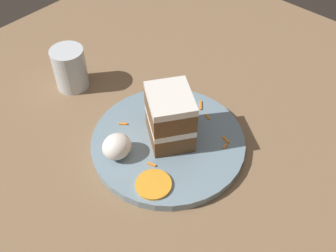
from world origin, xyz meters
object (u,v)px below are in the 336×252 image
at_px(cake_slice, 170,117).
at_px(orange_garnish, 154,184).
at_px(cream_dollop, 117,146).
at_px(plate, 168,142).
at_px(drinking_glass, 71,71).

relative_size(cake_slice, orange_garnish, 1.91).
height_order(cream_dollop, orange_garnish, cream_dollop).
distance_m(plate, orange_garnish, 0.11).
bearing_deg(drinking_glass, cake_slice, -85.97).
distance_m(plate, drinking_glass, 0.27).
bearing_deg(drinking_glass, orange_garnish, -104.13).
bearing_deg(cream_dollop, plate, -25.83).
bearing_deg(cake_slice, orange_garnish, 63.06).
xyz_separation_m(orange_garnish, drinking_glass, (0.08, 0.32, 0.02)).
bearing_deg(cream_dollop, cake_slice, -22.95).
bearing_deg(orange_garnish, cake_slice, 28.05).
height_order(cream_dollop, drinking_glass, drinking_glass).
bearing_deg(drinking_glass, cream_dollop, -108.48).
distance_m(plate, cream_dollop, 0.10).
bearing_deg(cake_slice, drinking_glass, -50.96).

